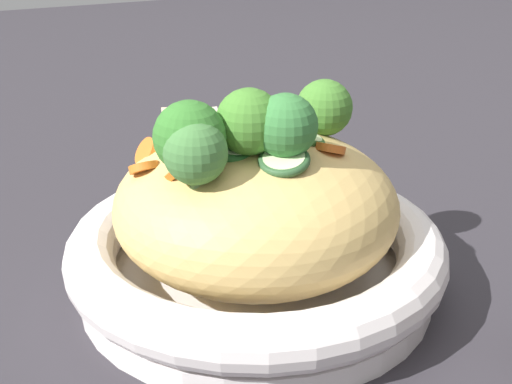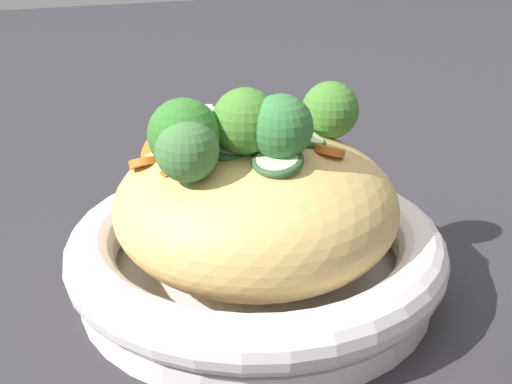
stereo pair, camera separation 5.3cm
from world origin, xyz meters
name	(u,v)px [view 2 (the right image)]	position (x,y,z in m)	size (l,w,h in m)	color
ground_plane	(256,288)	(0.00, 0.00, 0.00)	(3.00, 3.00, 0.00)	#2F2C32
serving_bowl	(256,256)	(0.00, 0.00, 0.03)	(0.30, 0.30, 0.06)	white
noodle_heap	(256,205)	(0.00, 0.00, 0.07)	(0.22, 0.22, 0.11)	tan
broccoli_florets	(245,130)	(0.02, -0.01, 0.14)	(0.11, 0.19, 0.07)	#93B86E
carrot_coins	(204,151)	(-0.01, -0.04, 0.12)	(0.12, 0.15, 0.04)	orange
zucchini_slices	(252,144)	(0.01, -0.01, 0.13)	(0.09, 0.11, 0.02)	beige
chicken_chunks	(198,128)	(-0.05, -0.03, 0.12)	(0.09, 0.07, 0.04)	beige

